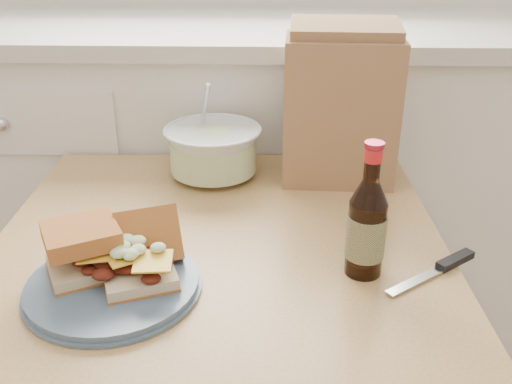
{
  "coord_description": "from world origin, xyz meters",
  "views": [
    {
      "loc": [
        0.15,
        0.1,
        1.2
      ],
      "look_at": [
        0.12,
        1.02,
        0.76
      ],
      "focal_mm": 40.0,
      "sensor_mm": 36.0,
      "label": 1
    }
  ],
  "objects_px": {
    "dining_table": "(220,285)",
    "coleslaw_bowl": "(213,152)",
    "plate": "(113,285)",
    "paper_bag": "(340,110)",
    "beer_bottle": "(367,226)"
  },
  "relations": [
    {
      "from": "plate",
      "to": "paper_bag",
      "type": "relative_size",
      "value": 0.86
    },
    {
      "from": "dining_table",
      "to": "plate",
      "type": "xyz_separation_m",
      "value": [
        -0.15,
        -0.16,
        0.11
      ]
    },
    {
      "from": "plate",
      "to": "dining_table",
      "type": "bearing_deg",
      "value": 46.08
    },
    {
      "from": "dining_table",
      "to": "beer_bottle",
      "type": "distance_m",
      "value": 0.32
    },
    {
      "from": "plate",
      "to": "beer_bottle",
      "type": "xyz_separation_m",
      "value": [
        0.4,
        0.06,
        0.08
      ]
    },
    {
      "from": "coleslaw_bowl",
      "to": "paper_bag",
      "type": "xyz_separation_m",
      "value": [
        0.27,
        0.0,
        0.1
      ]
    },
    {
      "from": "dining_table",
      "to": "coleslaw_bowl",
      "type": "relative_size",
      "value": 3.87
    },
    {
      "from": "plate",
      "to": "coleslaw_bowl",
      "type": "height_order",
      "value": "coleslaw_bowl"
    },
    {
      "from": "plate",
      "to": "coleslaw_bowl",
      "type": "xyz_separation_m",
      "value": [
        0.12,
        0.44,
        0.05
      ]
    },
    {
      "from": "dining_table",
      "to": "coleslaw_bowl",
      "type": "height_order",
      "value": "coleslaw_bowl"
    },
    {
      "from": "plate",
      "to": "paper_bag",
      "type": "bearing_deg",
      "value": 48.54
    },
    {
      "from": "coleslaw_bowl",
      "to": "paper_bag",
      "type": "bearing_deg",
      "value": 0.06
    },
    {
      "from": "dining_table",
      "to": "plate",
      "type": "distance_m",
      "value": 0.24
    },
    {
      "from": "dining_table",
      "to": "coleslaw_bowl",
      "type": "bearing_deg",
      "value": 95.68
    },
    {
      "from": "coleslaw_bowl",
      "to": "paper_bag",
      "type": "distance_m",
      "value": 0.29
    }
  ]
}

